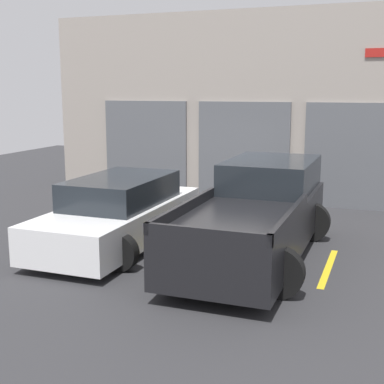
% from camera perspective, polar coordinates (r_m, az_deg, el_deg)
% --- Properties ---
extents(ground_plane, '(28.00, 28.00, 0.00)m').
position_cam_1_polar(ground_plane, '(12.50, 2.67, -3.60)').
color(ground_plane, '#2D2D30').
extents(shophouse_building, '(12.24, 0.68, 5.26)m').
position_cam_1_polar(shophouse_building, '(15.27, 6.58, 8.78)').
color(shophouse_building, '#9E9389').
rests_on(shophouse_building, ground).
extents(pickup_truck, '(2.45, 5.41, 1.70)m').
position_cam_1_polar(pickup_truck, '(10.21, 6.95, -2.34)').
color(pickup_truck, black).
rests_on(pickup_truck, ground).
extents(sedan_white, '(2.20, 4.60, 1.39)m').
position_cam_1_polar(sedan_white, '(10.97, -7.70, -2.25)').
color(sedan_white, white).
rests_on(sedan_white, ground).
extents(parking_stripe_far_left, '(0.12, 2.20, 0.01)m').
position_cam_1_polar(parking_stripe_far_left, '(11.81, -13.67, -4.75)').
color(parking_stripe_far_left, gold).
rests_on(parking_stripe_far_left, ground).
extents(parking_stripe_left, '(0.12, 2.20, 0.01)m').
position_cam_1_polar(parking_stripe_left, '(10.55, -0.96, -6.34)').
color(parking_stripe_left, gold).
rests_on(parking_stripe_left, ground).
extents(parking_stripe_centre, '(0.12, 2.20, 0.01)m').
position_cam_1_polar(parking_stripe_centre, '(9.92, 14.32, -7.83)').
color(parking_stripe_centre, gold).
rests_on(parking_stripe_centre, ground).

